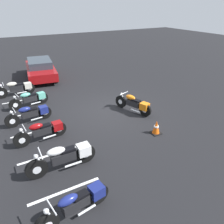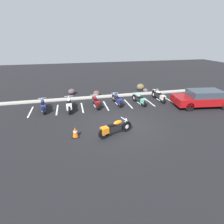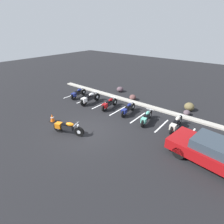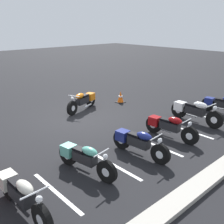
% 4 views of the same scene
% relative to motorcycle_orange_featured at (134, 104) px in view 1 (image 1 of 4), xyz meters
% --- Properties ---
extents(ground, '(60.00, 60.00, 0.00)m').
position_rel_motorcycle_orange_featured_xyz_m(ground, '(0.71, 0.92, -0.44)').
color(ground, black).
extents(motorcycle_orange_featured, '(2.02, 0.92, 0.83)m').
position_rel_motorcycle_orange_featured_xyz_m(motorcycle_orange_featured, '(0.00, 0.00, 0.00)').
color(motorcycle_orange_featured, black).
rests_on(motorcycle_orange_featured, ground).
extents(parked_bike_0, '(0.66, 2.02, 0.80)m').
position_rel_motorcycle_orange_featured_xyz_m(parked_bike_0, '(-4.15, 4.51, -0.02)').
color(parked_bike_0, black).
rests_on(parked_bike_0, ground).
extents(parked_bike_1, '(0.63, 2.26, 0.89)m').
position_rel_motorcycle_orange_featured_xyz_m(parked_bike_1, '(-2.32, 4.22, 0.03)').
color(parked_bike_1, black).
rests_on(parked_bike_1, ground).
extents(parked_bike_2, '(0.57, 2.04, 0.80)m').
position_rel_motorcycle_orange_featured_xyz_m(parked_bike_2, '(-0.34, 4.45, -0.01)').
color(parked_bike_2, black).
rests_on(parked_bike_2, ground).
extents(parked_bike_3, '(0.58, 2.03, 0.80)m').
position_rel_motorcycle_orange_featured_xyz_m(parked_bike_3, '(1.39, 4.58, -0.02)').
color(parked_bike_3, black).
rests_on(parked_bike_3, ground).
extents(parked_bike_4, '(0.67, 1.99, 0.79)m').
position_rel_motorcycle_orange_featured_xyz_m(parked_bike_4, '(3.15, 4.26, -0.02)').
color(parked_bike_4, black).
rests_on(parked_bike_4, ground).
extents(parked_bike_5, '(0.60, 2.13, 0.84)m').
position_rel_motorcycle_orange_featured_xyz_m(parked_bike_5, '(5.05, 4.65, 0.01)').
color(parked_bike_5, black).
rests_on(parked_bike_5, ground).
extents(car_red, '(4.50, 2.36, 1.29)m').
position_rel_motorcycle_orange_featured_xyz_m(car_red, '(7.69, 2.71, 0.24)').
color(car_red, black).
rests_on(car_red, ground).
extents(traffic_cone, '(0.40, 0.40, 0.58)m').
position_rel_motorcycle_orange_featured_xyz_m(traffic_cone, '(-2.06, 0.32, -0.17)').
color(traffic_cone, black).
rests_on(traffic_cone, ground).
extents(stall_line_1, '(0.10, 2.10, 0.00)m').
position_rel_motorcycle_orange_featured_xyz_m(stall_line_1, '(-3.23, 4.57, -0.44)').
color(stall_line_1, white).
rests_on(stall_line_1, ground).
extents(stall_line_2, '(0.10, 2.10, 0.00)m').
position_rel_motorcycle_orange_featured_xyz_m(stall_line_2, '(-1.38, 4.57, -0.44)').
color(stall_line_2, white).
rests_on(stall_line_2, ground).
extents(stall_line_3, '(0.10, 2.10, 0.00)m').
position_rel_motorcycle_orange_featured_xyz_m(stall_line_3, '(0.48, 4.57, -0.44)').
color(stall_line_3, white).
rests_on(stall_line_3, ground).
extents(stall_line_4, '(0.10, 2.10, 0.00)m').
position_rel_motorcycle_orange_featured_xyz_m(stall_line_4, '(2.33, 4.57, -0.44)').
color(stall_line_4, white).
rests_on(stall_line_4, ground).
extents(stall_line_5, '(0.10, 2.10, 0.00)m').
position_rel_motorcycle_orange_featured_xyz_m(stall_line_5, '(4.19, 4.57, -0.44)').
color(stall_line_5, white).
rests_on(stall_line_5, ground).
extents(stall_line_6, '(0.10, 2.10, 0.00)m').
position_rel_motorcycle_orange_featured_xyz_m(stall_line_6, '(6.04, 4.57, -0.44)').
color(stall_line_6, white).
rests_on(stall_line_6, ground).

